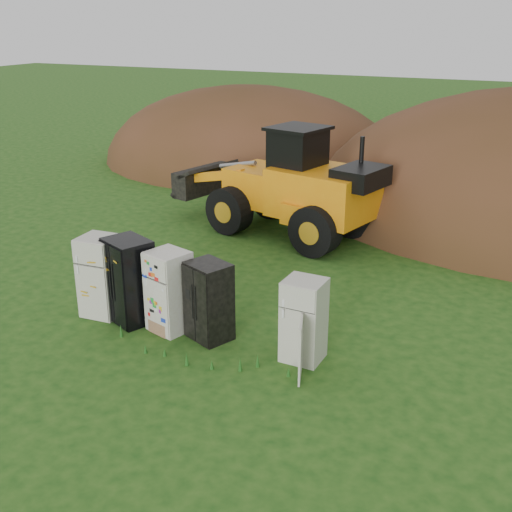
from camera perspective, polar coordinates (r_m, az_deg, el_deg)
The scene contains 8 objects.
ground at distance 13.68m, azimuth -5.43°, elevation -6.99°, with size 120.00×120.00×0.00m, color #194713.
fridge_leftmost at distance 14.58m, azimuth -13.59°, elevation -1.74°, with size 0.80×0.77×1.82m, color beige, non-canonical shape.
fridge_black_side at distance 14.13m, azimuth -11.18°, elevation -2.17°, with size 0.98×0.77×1.88m, color black, non-canonical shape.
fridge_sticker at distance 13.60m, azimuth -7.71°, elevation -3.14°, with size 0.79×0.73×1.76m, color silver, non-canonical shape.
fridge_dark_mid at distance 13.19m, azimuth -4.19°, elevation -4.03°, with size 0.85×0.69×1.66m, color black, non-canonical shape.
fridge_open_door at distance 12.40m, azimuth 4.27°, elevation -5.71°, with size 0.75×0.70×1.66m, color beige, non-canonical shape.
wheel_loader at distance 19.62m, azimuth 1.68°, elevation 6.90°, with size 6.84×2.77×3.31m, color orange, non-canonical shape.
dirt_mound_left at distance 28.99m, azimuth -0.56°, elevation 8.11°, with size 13.69×10.27×6.94m, color #402A14.
Camera 1 is at (6.25, -10.38, 6.35)m, focal length 45.00 mm.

